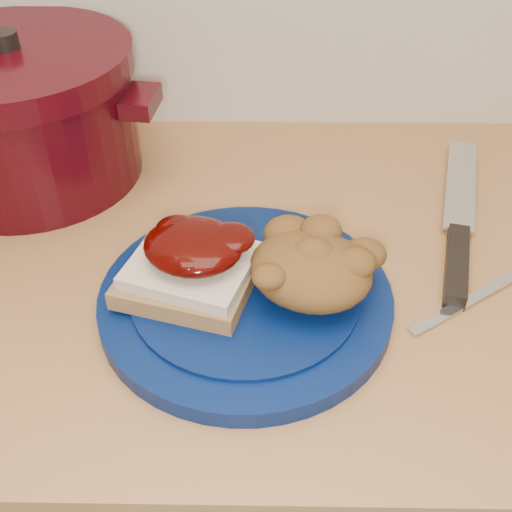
{
  "coord_description": "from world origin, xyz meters",
  "views": [
    {
      "loc": [
        -0.02,
        0.95,
        1.35
      ],
      "look_at": [
        -0.02,
        1.43,
        0.95
      ],
      "focal_mm": 45.0,
      "sensor_mm": 36.0,
      "label": 1
    }
  ],
  "objects_px": {
    "chef_knife": "(458,240)",
    "pepper_grinder": "(22,99)",
    "dutch_oven": "(22,113)",
    "plate": "(246,300)",
    "butter_knife": "(467,302)"
  },
  "relations": [
    {
      "from": "plate",
      "to": "butter_knife",
      "type": "relative_size",
      "value": 1.9
    },
    {
      "from": "butter_knife",
      "to": "dutch_oven",
      "type": "bearing_deg",
      "value": 120.29
    },
    {
      "from": "dutch_oven",
      "to": "plate",
      "type": "bearing_deg",
      "value": -41.4
    },
    {
      "from": "plate",
      "to": "pepper_grinder",
      "type": "xyz_separation_m",
      "value": [
        -0.3,
        0.31,
        0.06
      ]
    },
    {
      "from": "plate",
      "to": "butter_knife",
      "type": "distance_m",
      "value": 0.22
    },
    {
      "from": "chef_knife",
      "to": "dutch_oven",
      "type": "height_order",
      "value": "dutch_oven"
    },
    {
      "from": "dutch_oven",
      "to": "pepper_grinder",
      "type": "relative_size",
      "value": 2.42
    },
    {
      "from": "chef_knife",
      "to": "dutch_oven",
      "type": "distance_m",
      "value": 0.54
    },
    {
      "from": "pepper_grinder",
      "to": "dutch_oven",
      "type": "bearing_deg",
      "value": -70.89
    },
    {
      "from": "butter_knife",
      "to": "pepper_grinder",
      "type": "bearing_deg",
      "value": 115.99
    },
    {
      "from": "chef_knife",
      "to": "pepper_grinder",
      "type": "height_order",
      "value": "pepper_grinder"
    },
    {
      "from": "dutch_oven",
      "to": "chef_knife",
      "type": "bearing_deg",
      "value": -15.97
    },
    {
      "from": "chef_knife",
      "to": "pepper_grinder",
      "type": "relative_size",
      "value": 2.24
    },
    {
      "from": "chef_knife",
      "to": "pepper_grinder",
      "type": "bearing_deg",
      "value": 83.29
    },
    {
      "from": "dutch_oven",
      "to": "butter_knife",
      "type": "bearing_deg",
      "value": -25.45
    }
  ]
}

